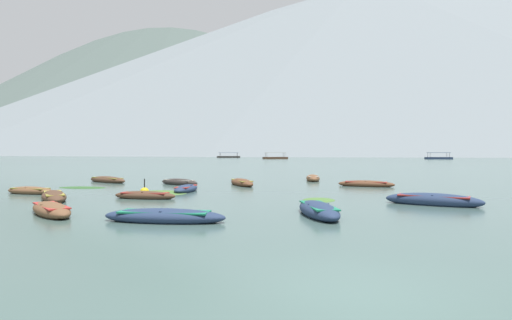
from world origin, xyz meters
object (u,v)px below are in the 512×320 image
rowboat_1 (313,178)px  mooring_buoy (144,192)px  rowboat_7 (145,196)px  ferry_2 (439,158)px  rowboat_9 (318,210)px  rowboat_10 (179,182)px  rowboat_0 (30,191)px  rowboat_13 (54,196)px  ferry_0 (275,158)px  rowboat_12 (164,216)px  ferry_1 (229,157)px  rowboat_11 (51,210)px  rowboat_3 (242,183)px  rowboat_8 (366,184)px  rowboat_2 (433,200)px  rowboat_6 (107,180)px  rowboat_4 (186,189)px

rowboat_1 → mooring_buoy: size_ratio=3.47×
rowboat_7 → mooring_buoy: 2.40m
ferry_2 → rowboat_9: bearing=-119.7°
rowboat_1 → rowboat_9: size_ratio=0.90×
rowboat_10 → rowboat_9: bearing=-64.6°
rowboat_1 → rowboat_0: bearing=-152.6°
rowboat_7 → rowboat_13: bearing=-175.3°
rowboat_9 → ferry_0: ferry_0 is taller
rowboat_12 → ferry_1: size_ratio=0.39×
rowboat_7 → ferry_2: ferry_2 is taller
rowboat_10 → rowboat_11: rowboat_11 is taller
rowboat_3 → ferry_1: ferry_1 is taller
rowboat_0 → rowboat_7: bearing=-22.1°
rowboat_1 → rowboat_11: rowboat_1 is taller
rowboat_3 → mooring_buoy: size_ratio=4.38×
rowboat_0 → rowboat_8: bearing=10.0°
rowboat_2 → rowboat_10: 17.04m
rowboat_6 → rowboat_9: (12.58, -16.95, 0.01)m
rowboat_12 → rowboat_13: rowboat_13 is taller
rowboat_13 → rowboat_2: bearing=-9.4°
rowboat_11 → ferry_1: bearing=88.3°
rowboat_6 → rowboat_7: bearing=-65.0°
rowboat_10 → mooring_buoy: size_ratio=3.45×
rowboat_2 → rowboat_10: bearing=136.4°
rowboat_6 → rowboat_7: rowboat_6 is taller
rowboat_9 → rowboat_1: bearing=79.0°
rowboat_4 → rowboat_6: 10.37m
rowboat_11 → ferry_2: 145.13m
ferry_2 → rowboat_6: bearing=-128.0°
rowboat_1 → ferry_2: (66.30, 104.70, 0.25)m
rowboat_0 → rowboat_2: (19.69, -5.94, 0.05)m
rowboat_0 → ferry_2: 141.38m
rowboat_0 → ferry_2: bearing=53.6°
rowboat_4 → ferry_1: (1.20, 160.81, 0.29)m
rowboat_0 → rowboat_11: size_ratio=0.91×
rowboat_10 → rowboat_3: bearing=-10.1°
rowboat_2 → rowboat_6: rowboat_2 is taller
rowboat_7 → rowboat_11: rowboat_11 is taller
rowboat_8 → rowboat_11: rowboat_11 is taller
rowboat_1 → rowboat_2: size_ratio=0.86×
rowboat_9 → rowboat_12: rowboat_9 is taller
rowboat_12 → rowboat_6: bearing=112.2°
rowboat_9 → rowboat_11: size_ratio=1.06×
rowboat_2 → ferry_2: 135.88m
rowboat_0 → rowboat_13: 4.05m
rowboat_1 → rowboat_2: bearing=-82.0°
ferry_0 → rowboat_7: bearing=-99.1°
rowboat_3 → rowboat_6: rowboat_3 is taller
rowboat_8 → rowboat_13: (-17.39, -6.63, 0.01)m
rowboat_7 → rowboat_12: bearing=-72.9°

